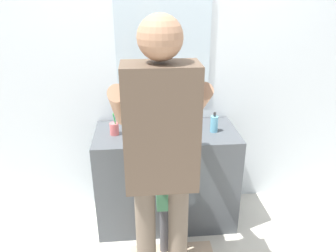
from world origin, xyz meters
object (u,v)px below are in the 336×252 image
(toothbrush_cup, at_px, (114,128))
(adult_parent, at_px, (161,145))
(soap_bottle, at_px, (214,124))
(child_toddler, at_px, (171,190))

(toothbrush_cup, bearing_deg, adult_parent, -65.19)
(soap_bottle, bearing_deg, adult_parent, -125.20)
(toothbrush_cup, height_order, adult_parent, adult_parent)
(soap_bottle, bearing_deg, child_toddler, -135.59)
(soap_bottle, bearing_deg, toothbrush_cup, 178.70)
(toothbrush_cup, relative_size, soap_bottle, 1.25)
(soap_bottle, distance_m, child_toddler, 0.63)
(toothbrush_cup, bearing_deg, soap_bottle, -1.30)
(toothbrush_cup, relative_size, child_toddler, 0.22)
(soap_bottle, height_order, child_toddler, soap_bottle)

